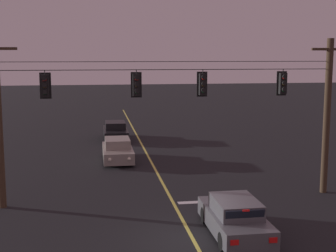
% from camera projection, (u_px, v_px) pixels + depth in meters
% --- Properties ---
extents(ground_plane, '(180.00, 180.00, 0.00)m').
position_uv_depth(ground_plane, '(193.00, 239.00, 17.02)').
color(ground_plane, black).
extents(lane_centre_stripe, '(0.14, 60.00, 0.01)m').
position_uv_depth(lane_centre_stripe, '(155.00, 168.00, 27.59)').
color(lane_centre_stripe, '#D1C64C').
rests_on(lane_centre_stripe, ground).
extents(stop_bar_paint, '(3.40, 0.36, 0.01)m').
position_uv_depth(stop_bar_paint, '(215.00, 201.00, 21.43)').
color(stop_bar_paint, silver).
rests_on(stop_bar_paint, ground).
extents(signal_span_assembly, '(16.62, 0.32, 7.30)m').
position_uv_depth(signal_span_assembly, '(171.00, 117.00, 21.16)').
color(signal_span_assembly, '#423021').
rests_on(signal_span_assembly, ground).
extents(traffic_light_leftmost, '(0.48, 0.41, 1.22)m').
position_uv_depth(traffic_light_leftmost, '(45.00, 86.00, 20.10)').
color(traffic_light_leftmost, black).
extents(traffic_light_left_inner, '(0.48, 0.41, 1.22)m').
position_uv_depth(traffic_light_left_inner, '(137.00, 85.00, 20.69)').
color(traffic_light_left_inner, black).
extents(traffic_light_centre, '(0.48, 0.41, 1.22)m').
position_uv_depth(traffic_light_centre, '(203.00, 84.00, 21.14)').
color(traffic_light_centre, black).
extents(traffic_light_right_inner, '(0.48, 0.41, 1.22)m').
position_uv_depth(traffic_light_right_inner, '(283.00, 83.00, 21.72)').
color(traffic_light_right_inner, black).
extents(car_waiting_near_lane, '(1.80, 4.33, 1.39)m').
position_uv_depth(car_waiting_near_lane, '(235.00, 218.00, 17.34)').
color(car_waiting_near_lane, '#4C4C51').
rests_on(car_waiting_near_lane, ground).
extents(car_oncoming_lead, '(1.80, 4.42, 1.39)m').
position_uv_depth(car_oncoming_lead, '(118.00, 150.00, 29.57)').
color(car_oncoming_lead, gray).
rests_on(car_oncoming_lead, ground).
extents(car_oncoming_trailing, '(1.80, 4.42, 1.39)m').
position_uv_depth(car_oncoming_trailing, '(115.00, 131.00, 36.97)').
color(car_oncoming_trailing, black).
rests_on(car_oncoming_trailing, ground).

